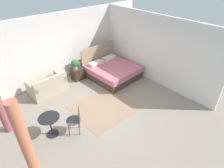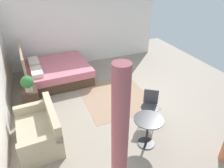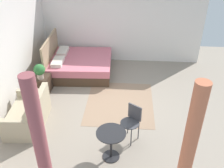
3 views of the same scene
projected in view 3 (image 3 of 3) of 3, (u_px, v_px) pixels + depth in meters
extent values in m
cube|color=gray|center=(116.00, 107.00, 6.85)|extent=(8.97, 8.64, 0.02)
cube|color=silver|center=(6.00, 57.00, 6.30)|extent=(8.97, 0.12, 2.80)
cube|color=silver|center=(122.00, 23.00, 8.66)|extent=(0.12, 5.64, 2.80)
cube|color=#93755B|center=(120.00, 103.00, 6.99)|extent=(2.13, 1.85, 0.01)
cube|color=#473323|center=(82.00, 69.00, 8.40)|extent=(1.93, 2.00, 0.32)
cube|color=#C66675|center=(81.00, 61.00, 8.26)|extent=(1.97, 2.05, 0.23)
cube|color=#997F60|center=(51.00, 56.00, 8.18)|extent=(1.89, 0.15, 1.25)
cube|color=silver|center=(58.00, 62.00, 7.84)|extent=(0.68, 0.35, 0.12)
cube|color=silver|center=(63.00, 51.00, 8.52)|extent=(0.68, 0.35, 0.12)
cube|color=tan|center=(28.00, 117.00, 6.12)|extent=(1.41, 0.90, 0.42)
cube|color=tan|center=(39.00, 104.00, 5.90)|extent=(1.37, 0.22, 0.39)
cube|color=tan|center=(33.00, 93.00, 6.48)|extent=(0.19, 0.83, 0.20)
cube|color=tan|center=(17.00, 124.00, 5.44)|extent=(0.19, 0.83, 0.20)
cube|color=#38281E|center=(43.00, 84.00, 7.35)|extent=(0.50, 0.41, 0.52)
cylinder|color=tan|center=(40.00, 76.00, 7.09)|extent=(0.18, 0.18, 0.15)
sphere|color=#2D6B33|center=(39.00, 70.00, 6.98)|extent=(0.32, 0.32, 0.32)
cylinder|color=slate|center=(41.00, 71.00, 7.26)|extent=(0.11, 0.11, 0.23)
cylinder|color=black|center=(111.00, 156.00, 5.31)|extent=(0.37, 0.37, 0.02)
cylinder|color=black|center=(111.00, 145.00, 5.14)|extent=(0.05, 0.05, 0.67)
cylinder|color=black|center=(111.00, 133.00, 4.96)|extent=(0.61, 0.61, 0.02)
cylinder|color=#3F3F44|center=(120.00, 132.00, 5.62)|extent=(0.02, 0.02, 0.47)
cylinder|color=#3F3F44|center=(131.00, 138.00, 5.46)|extent=(0.02, 0.02, 0.47)
cylinder|color=#3F3F44|center=(128.00, 125.00, 5.82)|extent=(0.02, 0.02, 0.47)
cylinder|color=#3F3F44|center=(139.00, 131.00, 5.66)|extent=(0.02, 0.02, 0.47)
cylinder|color=#3F3F44|center=(130.00, 123.00, 5.51)|extent=(0.59, 0.59, 0.02)
cube|color=#3F3F44|center=(135.00, 112.00, 5.53)|extent=(0.21, 0.30, 0.37)
cylinder|color=#D1704C|center=(188.00, 152.00, 3.79)|extent=(0.22, 0.22, 2.49)
cylinder|color=#994C51|center=(40.00, 143.00, 3.94)|extent=(0.23, 0.23, 2.49)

